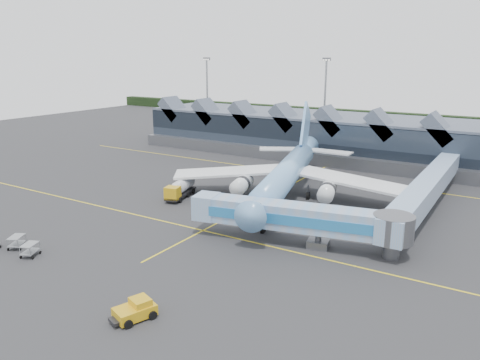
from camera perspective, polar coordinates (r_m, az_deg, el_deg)
The scene contains 10 objects.
ground at distance 70.11m, azimuth -0.66°, elevation -4.18°, with size 260.00×260.00×0.00m, color #2C2D2F.
taxi_stripes at distance 78.32m, azimuth 3.27°, elevation -2.14°, with size 120.00×60.00×0.01m.
tree_line_far at distance 170.96m, azimuth 19.66°, elevation 7.01°, with size 260.00×4.00×4.00m, color black.
terminal at distance 112.42m, azimuth 10.20°, elevation 5.43°, with size 90.00×22.25×12.52m.
light_masts at distance 120.05m, azimuth 24.96°, elevation 8.55°, with size 132.40×42.56×22.45m.
main_airliner at distance 77.82m, azimuth 5.91°, elevation 1.01°, with size 38.70×45.39×14.79m.
jet_bridge at distance 58.07m, azimuth 8.39°, elevation -4.79°, with size 27.24×8.99×5.37m.
fuel_truck at distance 78.65m, azimuth -7.19°, elevation -0.89°, with size 4.27×8.92×2.98m.
pushback_tug at distance 44.61m, azimuth -12.65°, elevation -15.23°, with size 3.49×4.41×1.78m.
baggage_carts at distance 63.28m, azimuth -26.04°, elevation -7.09°, with size 7.91×4.64×1.53m.
Camera 1 is at (35.56, -55.91, 22.92)m, focal length 35.00 mm.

